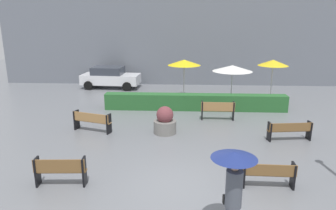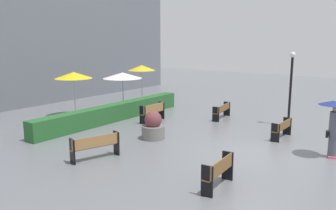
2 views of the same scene
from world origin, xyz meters
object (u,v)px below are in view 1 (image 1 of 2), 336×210
parked_car (110,77)px  patio_umbrella_white (232,68)px  bench_far_left (92,120)px  patio_umbrella_yellow (184,63)px  bench_near_right (269,173)px  pedestrian_with_umbrella (233,182)px  bench_back_row (218,109)px  bench_near_left (60,170)px  patio_umbrella_yellow_far (273,63)px  planter_pot (165,122)px  bench_far_right (290,130)px

parked_car → patio_umbrella_white: bearing=-26.4°
bench_far_left → patio_umbrella_yellow: (4.13, 6.22, 1.81)m
bench_near_right → pedestrian_with_umbrella: pedestrian_with_umbrella is taller
bench_far_left → pedestrian_with_umbrella: bearing=-52.4°
patio_umbrella_yellow → bench_back_row: bearing=-67.6°
bench_back_row → bench_near_left: size_ratio=1.08×
patio_umbrella_yellow_far → parked_car: bearing=162.0°
bench_near_left → bench_far_left: bearing=95.1°
pedestrian_with_umbrella → planter_pot: (-1.97, 6.83, -0.88)m
patio_umbrella_yellow → patio_umbrella_white: 3.01m
bench_far_left → planter_pot: (3.31, -0.02, -0.00)m
bench_far_right → patio_umbrella_yellow: bearing=123.0°
bench_far_right → bench_far_left: bearing=175.7°
bench_near_left → pedestrian_with_umbrella: 5.35m
patio_umbrella_yellow → bench_far_right: bearing=-57.0°
bench_far_right → patio_umbrella_yellow_far: patio_umbrella_yellow_far is taller
patio_umbrella_white → parked_car: bearing=153.6°
bench_near_left → pedestrian_with_umbrella: pedestrian_with_umbrella is taller
pedestrian_with_umbrella → parked_car: 17.52m
bench_far_left → bench_near_left: bearing=-84.9°
bench_near_left → patio_umbrella_yellow_far: 14.10m
bench_near_left → patio_umbrella_white: 12.08m
bench_far_left → patio_umbrella_white: (6.97, 5.24, 1.62)m
bench_near_right → patio_umbrella_white: size_ratio=0.68×
bench_far_left → bench_back_row: size_ratio=1.10×
patio_umbrella_white → bench_near_right: bearing=-91.5°
bench_back_row → pedestrian_with_umbrella: size_ratio=0.79×
planter_pot → parked_car: size_ratio=0.29×
parked_car → bench_back_row: bearing=-45.6°
planter_pot → patio_umbrella_white: patio_umbrella_white is taller
bench_far_right → patio_umbrella_yellow: (-4.46, 6.87, 1.86)m
pedestrian_with_umbrella → patio_umbrella_yellow_far: bearing=71.7°
bench_far_left → bench_near_right: 8.13m
bench_far_left → bench_near_right: bench_far_left is taller
bench_far_right → patio_umbrella_yellow_far: bearing=82.3°
bench_back_row → patio_umbrella_yellow_far: 5.58m
bench_far_left → patio_umbrella_white: 8.87m
parked_car → bench_far_right: bearing=-45.2°
patio_umbrella_yellow_far → patio_umbrella_white: bearing=-166.1°
bench_far_right → pedestrian_with_umbrella: bearing=-118.1°
bench_far_right → parked_car: parked_car is taller
patio_umbrella_yellow → parked_car: bearing=150.1°
patio_umbrella_yellow → patio_umbrella_yellow_far: size_ratio=0.97×
bench_back_row → patio_umbrella_yellow: patio_umbrella_yellow is taller
planter_pot → pedestrian_with_umbrella: bearing=-73.9°
bench_near_left → parked_car: (-1.75, 14.15, 0.28)m
bench_back_row → bench_far_right: 3.82m
bench_far_left → bench_back_row: bearing=19.1°
bench_far_left → parked_car: size_ratio=0.43×
bench_back_row → bench_near_left: 8.72m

